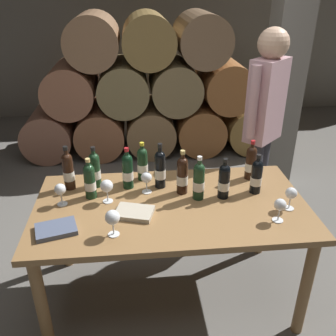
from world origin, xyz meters
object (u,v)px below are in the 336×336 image
Objects in this scene: wine_bottle_4 at (182,175)px; wine_glass_2 at (280,206)px; wine_bottle_5 at (160,169)px; wine_bottle_7 at (68,171)px; wine_bottle_6 at (90,181)px; tasting_notebook at (134,212)px; wine_bottle_0 at (95,169)px; wine_bottle_10 at (256,176)px; wine_glass_4 at (60,190)px; wine_glass_5 at (291,194)px; wine_bottle_2 at (128,171)px; wine_bottle_8 at (251,162)px; wine_glass_1 at (146,178)px; leather_ledger at (56,229)px; sommelier_presenting at (264,117)px; dining_table at (171,216)px; wine_glass_0 at (112,218)px; wine_bottle_9 at (143,163)px; wine_bottle_1 at (199,181)px; wine_bottle_3 at (224,181)px; wine_glass_3 at (107,187)px.

wine_glass_2 is at bearing -36.16° from wine_bottle_4.
wine_bottle_5 reaches higher than wine_bottle_7.
wine_bottle_5 reaches higher than wine_bottle_6.
wine_bottle_4 reaches higher than tasting_notebook.
wine_bottle_0 is 1.06× the size of wine_bottle_10.
wine_glass_4 is 1.00× the size of wine_glass_5.
wine_bottle_2 is 0.92× the size of wine_bottle_5.
wine_bottle_10 is at bearing -96.14° from wine_bottle_8.
wine_bottle_8 is 0.74m from wine_glass_1.
wine_bottle_2 is 1.99× the size of wine_glass_4.
wine_glass_4 is (-0.41, -0.18, -0.02)m from wine_bottle_2.
wine_bottle_8 is 1.35m from leather_ledger.
wine_glass_5 is (1.21, -0.26, -0.02)m from wine_bottle_6.
wine_bottle_2 is 0.45m from wine_glass_4.
sommelier_presenting reaches higher than wine_glass_1.
wine_bottle_2 reaches higher than wine_bottle_0.
wine_bottle_2 reaches higher than dining_table.
wine_glass_5 is 0.66× the size of tasting_notebook.
wine_bottle_6 is 1.47m from sommelier_presenting.
wine_glass_4 is at bearing -178.65° from wine_bottle_10.
wine_bottle_9 is at bearing 73.48° from wine_glass_0.
wine_bottle_2 reaches higher than wine_bottle_8.
wine_bottle_0 is at bearing 160.63° from wine_glass_1.
wine_bottle_1 is at bearing 161.65° from wine_glass_5.
wine_bottle_8 reaches higher than wine_glass_0.
wine_bottle_8 is 0.42m from wine_glass_5.
wine_bottle_9 reaches higher than tasting_notebook.
wine_bottle_2 is 1.31× the size of leather_ledger.
wine_bottle_5 is (-0.14, 0.09, 0.00)m from wine_bottle_4.
wine_bottle_6 is at bearing -155.03° from sommelier_presenting.
wine_bottle_7 is 1.10× the size of wine_bottle_9.
leather_ledger is at bearing -155.07° from wine_bottle_4.
wine_bottle_3 is 1.78× the size of wine_glass_3.
wine_bottle_2 reaches higher than wine_bottle_10.
wine_bottle_2 is 1.21m from sommelier_presenting.
wine_bottle_2 is 1.06× the size of wine_bottle_10.
sommelier_presenting is at bearing 19.99° from wine_bottle_0.
wine_bottle_0 reaches higher than wine_bottle_3.
tasting_notebook is at bearing -44.54° from wine_glass_3.
wine_bottle_3 is at bearing 8.28° from dining_table.
tasting_notebook and leather_ledger have the same top height.
wine_glass_1 reaches higher than tasting_notebook.
wine_bottle_9 is at bearing -157.56° from sommelier_presenting.
wine_bottle_6 is (-0.24, -0.10, -0.01)m from wine_bottle_2.
wine_glass_0 is at bearing -60.63° from wine_bottle_7.
wine_bottle_0 reaches higher than wine_glass_1.
wine_bottle_1 is 2.03× the size of wine_glass_2.
wine_bottle_7 is at bearing -175.44° from wine_bottle_0.
tasting_notebook is at bearing -108.99° from wine_glass_1.
wine_bottle_9 is (-0.34, 0.29, -0.01)m from wine_bottle_1.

